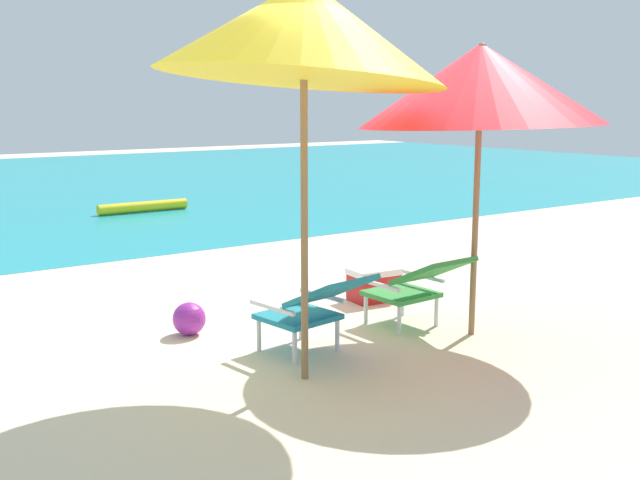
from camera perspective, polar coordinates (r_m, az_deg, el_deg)
ground_plane at (r=9.82m, az=-12.61°, el=-1.04°), size 40.00×40.00×0.00m
swim_buoy at (r=13.51m, az=-13.21°, el=2.47°), size 1.60×0.18×0.18m
lounge_chair_left at (r=5.70m, az=-0.52°, el=-4.95°), size 0.66×0.94×0.68m
lounge_chair_right at (r=6.40m, az=7.25°, el=-3.29°), size 0.58×0.90×0.68m
beach_umbrella_left at (r=5.05m, az=-1.25°, el=15.58°), size 1.97×1.92×2.77m
beach_umbrella_right at (r=6.18m, az=12.04°, el=11.38°), size 2.75×2.75×2.39m
beach_ball at (r=6.39m, az=-9.85°, el=-5.88°), size 0.28×0.28×0.28m
cooler_box at (r=7.37m, az=4.09°, el=-3.34°), size 0.50×0.36×0.32m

